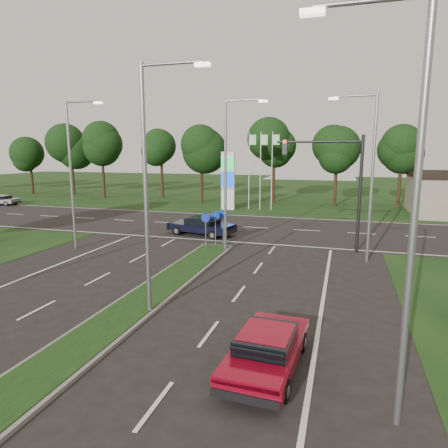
# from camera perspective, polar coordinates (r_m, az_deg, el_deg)

# --- Properties ---
(ground) EXTENTS (160.00, 160.00, 0.00)m
(ground) POSITION_cam_1_polar(r_m,az_deg,el_deg) (11.86, -28.75, -21.64)
(ground) COLOR black
(ground) RESTS_ON ground
(verge_far) EXTENTS (160.00, 50.00, 0.02)m
(verge_far) POSITION_cam_1_polar(r_m,az_deg,el_deg) (62.58, 9.78, 4.66)
(verge_far) COLOR black
(verge_far) RESTS_ON ground
(cross_road) EXTENTS (160.00, 12.00, 0.02)m
(cross_road) POSITION_cam_1_polar(r_m,az_deg,el_deg) (32.31, 2.90, -0.44)
(cross_road) COLOR black
(cross_road) RESTS_ON ground
(median_kerb) EXTENTS (2.00, 26.00, 0.12)m
(median_kerb) POSITION_cam_1_polar(r_m,az_deg,el_deg) (14.51, -17.17, -14.48)
(median_kerb) COLOR slate
(median_kerb) RESTS_ON ground
(streetlight_median_near) EXTENTS (2.53, 0.22, 9.00)m
(streetlight_median_near) POSITION_cam_1_polar(r_m,az_deg,el_deg) (14.45, -10.48, 6.36)
(streetlight_median_near) COLOR gray
(streetlight_median_near) RESTS_ON ground
(streetlight_median_far) EXTENTS (2.53, 0.22, 9.00)m
(streetlight_median_far) POSITION_cam_1_polar(r_m,az_deg,el_deg) (23.77, 0.68, 8.03)
(streetlight_median_far) COLOR gray
(streetlight_median_far) RESTS_ON ground
(streetlight_left_far) EXTENTS (2.53, 0.22, 9.00)m
(streetlight_left_far) POSITION_cam_1_polar(r_m,az_deg,el_deg) (26.21, -20.74, 7.58)
(streetlight_left_far) COLOR gray
(streetlight_left_far) RESTS_ON ground
(streetlight_right_far) EXTENTS (2.53, 0.22, 9.00)m
(streetlight_right_far) POSITION_cam_1_polar(r_m,az_deg,el_deg) (22.87, 19.96, 7.32)
(streetlight_right_far) COLOR gray
(streetlight_right_far) RESTS_ON ground
(streetlight_right_near) EXTENTS (2.53, 0.22, 9.00)m
(streetlight_right_near) POSITION_cam_1_polar(r_m,az_deg,el_deg) (8.95, 24.45, 3.26)
(streetlight_right_near) COLOR gray
(streetlight_right_near) RESTS_ON ground
(traffic_signal) EXTENTS (5.10, 0.42, 7.00)m
(traffic_signal) POSITION_cam_1_polar(r_m,az_deg,el_deg) (24.86, 15.94, 6.75)
(traffic_signal) COLOR black
(traffic_signal) RESTS_ON ground
(median_signs) EXTENTS (1.16, 1.76, 2.38)m
(median_signs) POSITION_cam_1_polar(r_m,az_deg,el_deg) (24.81, -1.30, 0.30)
(median_signs) COLOR gray
(median_signs) RESTS_ON ground
(gas_pylon) EXTENTS (5.80, 1.26, 8.00)m
(gas_pylon) POSITION_cam_1_polar(r_m,az_deg,el_deg) (41.56, 0.86, 6.42)
(gas_pylon) COLOR silver
(gas_pylon) RESTS_ON ground
(treeline_far) EXTENTS (6.00, 6.00, 9.90)m
(treeline_far) POSITION_cam_1_polar(r_m,az_deg,el_deg) (47.36, 7.84, 11.21)
(treeline_far) COLOR black
(treeline_far) RESTS_ON ground
(red_sedan) EXTENTS (1.96, 4.30, 1.16)m
(red_sedan) POSITION_cam_1_polar(r_m,az_deg,el_deg) (11.72, 6.10, -17.23)
(red_sedan) COLOR maroon
(red_sedan) RESTS_ON ground
(navy_sedan) EXTENTS (5.14, 3.04, 1.32)m
(navy_sedan) POSITION_cam_1_polar(r_m,az_deg,el_deg) (29.04, -3.22, -0.25)
(navy_sedan) COLOR black
(navy_sedan) RESTS_ON ground
(far_car_a) EXTENTS (4.03, 2.14, 1.11)m
(far_car_a) POSITION_cam_1_polar(r_m,az_deg,el_deg) (52.03, -29.26, 3.02)
(far_car_a) COLOR gray
(far_car_a) RESTS_ON ground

